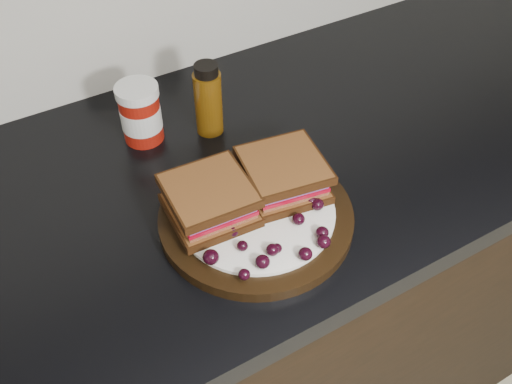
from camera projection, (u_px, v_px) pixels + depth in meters
base_cabinets at (258, 318)px, 1.25m from camera, size 3.96×0.58×0.86m
countertop at (259, 168)px, 0.93m from camera, size 3.98×0.60×0.04m
plate at (256, 217)px, 0.82m from camera, size 0.28×0.28×0.02m
sandwich_left at (209, 200)px, 0.79m from camera, size 0.12×0.12×0.05m
sandwich_right at (283, 175)px, 0.82m from camera, size 0.13×0.13×0.05m
grape_0 at (211, 257)px, 0.74m from camera, size 0.02×0.02×0.02m
grape_1 at (242, 246)px, 0.75m from camera, size 0.02×0.02×0.01m
grape_2 at (244, 274)px, 0.72m from camera, size 0.02×0.02×0.01m
grape_3 at (263, 262)px, 0.73m from camera, size 0.02×0.02×0.02m
grape_4 at (272, 250)px, 0.75m from camera, size 0.02×0.02×0.02m
grape_5 at (277, 248)px, 0.75m from camera, size 0.01×0.01×0.01m
grape_6 at (305, 254)px, 0.74m from camera, size 0.02×0.02×0.02m
grape_7 at (324, 242)px, 0.76m from camera, size 0.02×0.02×0.02m
grape_8 at (322, 233)px, 0.77m from camera, size 0.02×0.02×0.02m
grape_9 at (299, 219)px, 0.79m from camera, size 0.02×0.02×0.02m
grape_10 at (317, 204)px, 0.80m from camera, size 0.02×0.02×0.02m
grape_11 at (311, 200)px, 0.81m from camera, size 0.02×0.02×0.02m
grape_12 at (320, 193)px, 0.82m from camera, size 0.02×0.02×0.02m
grape_13 at (307, 174)px, 0.85m from camera, size 0.02×0.02×0.02m
grape_14 at (279, 177)px, 0.85m from camera, size 0.02×0.02×0.01m
grape_15 at (268, 184)px, 0.83m from camera, size 0.02×0.02×0.02m
grape_16 at (206, 196)px, 0.82m from camera, size 0.02×0.02×0.02m
grape_17 at (201, 206)px, 0.80m from camera, size 0.02×0.02×0.02m
grape_18 at (195, 225)px, 0.78m from camera, size 0.02×0.02×0.02m
grape_19 at (197, 224)px, 0.78m from camera, size 0.02×0.02×0.02m
grape_20 at (233, 231)px, 0.77m from camera, size 0.02×0.02×0.01m
grape_21 at (225, 203)px, 0.81m from camera, size 0.01×0.01×0.01m
grape_22 at (215, 212)px, 0.80m from camera, size 0.01×0.01×0.01m
grape_23 at (189, 230)px, 0.77m from camera, size 0.02×0.02×0.02m
condiment_jar at (141, 113)px, 0.92m from camera, size 0.08×0.08×0.10m
oil_bottle at (208, 99)px, 0.93m from camera, size 0.06×0.06×0.13m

